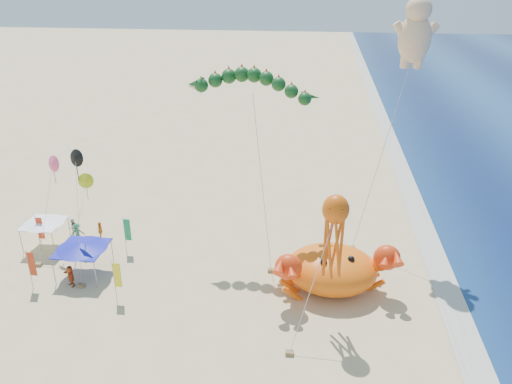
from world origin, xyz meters
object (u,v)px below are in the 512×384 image
cherub_kite (416,30)px  crab_inflatable (331,268)px  canopy_blue (82,246)px  dragon_kite (251,88)px  canopy_white (43,221)px  octopus_kite (334,230)px

cherub_kite → crab_inflatable: bearing=-121.3°
cherub_kite → canopy_blue: size_ratio=5.23×
dragon_kite → canopy_white: dragon_kite is taller
dragon_kite → canopy_white: size_ratio=4.36×
cherub_kite → canopy_white: (-28.45, -5.69, -14.64)m
octopus_kite → dragon_kite: bearing=124.6°
cherub_kite → octopus_kite: cherub_kite is taller
cherub_kite → canopy_white: cherub_kite is taller
cherub_kite → octopus_kite: 16.92m
dragon_kite → canopy_blue: (-11.86, -5.98, -10.73)m
cherub_kite → canopy_white: size_ratio=6.00×
crab_inflatable → octopus_kite: (-0.20, -3.63, 5.05)m
dragon_kite → cherub_kite: size_ratio=0.73×
cherub_kite → octopus_kite: (-5.44, -12.25, -10.33)m
crab_inflatable → cherub_kite: 18.40m
crab_inflatable → canopy_white: crab_inflatable is taller
dragon_kite → canopy_white: bearing=-171.2°
canopy_blue → canopy_white: same height
crab_inflatable → cherub_kite: (5.24, 8.62, 15.38)m
canopy_blue → octopus_kite: bearing=-9.9°
crab_inflatable → canopy_white: (-23.21, 2.93, 0.74)m
canopy_blue → canopy_white: 5.92m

